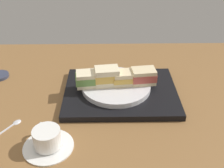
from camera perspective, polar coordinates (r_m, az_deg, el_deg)
name	(u,v)px	position (r cm, az deg, el deg)	size (l,w,h in cm)	color
ground_plane	(111,112)	(90.13, -0.17, -5.83)	(140.00, 100.00, 3.00)	brown
serving_tray	(121,92)	(94.98, 1.78, -1.70)	(37.86, 28.87, 2.05)	black
sandwich_plate	(116,86)	(94.76, 0.83, -0.41)	(23.46, 23.46, 1.73)	silver
sandwich_nearmost	(143,76)	(94.23, 6.47, 1.62)	(8.68, 6.51, 5.15)	beige
sandwich_inner_near	(125,78)	(93.43, 2.73, 1.29)	(9.00, 6.55, 4.54)	beige
sandwich_inner_far	(107,76)	(92.44, -1.06, 1.56)	(8.60, 6.29, 6.20)	beige
sandwich_farmost	(88,79)	(92.61, -4.87, 1.05)	(8.99, 6.45, 4.98)	beige
coffee_cup	(47,140)	(76.83, -13.11, -11.12)	(13.61, 13.61, 5.87)	white
teaspoon	(12,125)	(87.79, -19.74, -7.82)	(7.07, 9.59, 0.80)	silver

